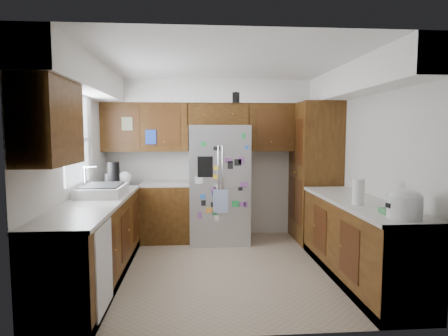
{
  "coord_description": "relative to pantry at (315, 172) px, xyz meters",
  "views": [
    {
      "loc": [
        -0.36,
        -4.54,
        1.67
      ],
      "look_at": [
        0.02,
        0.35,
        1.23
      ],
      "focal_mm": 30.0,
      "sensor_mm": 36.0,
      "label": 1
    }
  ],
  "objects": [
    {
      "name": "floor",
      "position": [
        -1.5,
        -1.15,
        -1.07
      ],
      "size": [
        3.6,
        3.6,
        0.0
      ],
      "primitive_type": "plane",
      "color": "tan",
      "rests_on": "ground"
    },
    {
      "name": "room_shell",
      "position": [
        -1.61,
        -0.79,
        0.75
      ],
      "size": [
        3.64,
        3.24,
        2.52
      ],
      "color": "beige",
      "rests_on": "ground"
    },
    {
      "name": "left_counter_run",
      "position": [
        -2.86,
        -1.12,
        -0.65
      ],
      "size": [
        1.36,
        3.2,
        0.92
      ],
      "color": "#3A1E0B",
      "rests_on": "ground"
    },
    {
      "name": "right_counter_run",
      "position": [
        0.0,
        -1.62,
        -0.65
      ],
      "size": [
        0.63,
        2.25,
        0.92
      ],
      "color": "#3A1E0B",
      "rests_on": "ground"
    },
    {
      "name": "pantry",
      "position": [
        0.0,
        0.0,
        0.0
      ],
      "size": [
        0.6,
        0.9,
        2.15
      ],
      "primitive_type": "cube",
      "color": "#3A1E0B",
      "rests_on": "ground"
    },
    {
      "name": "fridge",
      "position": [
        -1.5,
        0.05,
        -0.17
      ],
      "size": [
        0.9,
        0.79,
        1.8
      ],
      "color": "#A3A3A9",
      "rests_on": "ground"
    },
    {
      "name": "bridge_cabinet",
      "position": [
        -1.5,
        0.28,
        0.9
      ],
      "size": [
        0.96,
        0.34,
        0.35
      ],
      "primitive_type": "cube",
      "color": "#3A1E0B",
      "rests_on": "fridge"
    },
    {
      "name": "fridge_top_items",
      "position": [
        -1.5,
        0.21,
        1.2
      ],
      "size": [
        0.79,
        0.3,
        0.28
      ],
      "color": "#122999",
      "rests_on": "bridge_cabinet"
    },
    {
      "name": "sink_assembly",
      "position": [
        -3.0,
        -1.05,
        -0.09
      ],
      "size": [
        0.52,
        0.7,
        0.37
      ],
      "color": "white",
      "rests_on": "left_counter_run"
    },
    {
      "name": "left_counter_clutter",
      "position": [
        -2.97,
        -0.33,
        -0.02
      ],
      "size": [
        0.34,
        0.83,
        0.38
      ],
      "color": "black",
      "rests_on": "left_counter_run"
    },
    {
      "name": "rice_cooker",
      "position": [
        -0.0,
        -2.53,
        -0.02
      ],
      "size": [
        0.31,
        0.3,
        0.27
      ],
      "color": "silver",
      "rests_on": "right_counter_run"
    },
    {
      "name": "paper_towel",
      "position": [
        -0.13,
        -1.86,
        -0.02
      ],
      "size": [
        0.12,
        0.12,
        0.28
      ],
      "primitive_type": "cylinder",
      "color": "white",
      "rests_on": "right_counter_run"
    }
  ]
}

